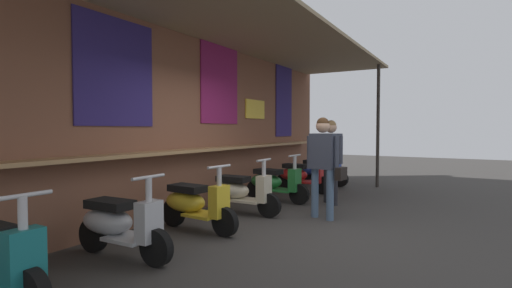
% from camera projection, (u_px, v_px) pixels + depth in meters
% --- Properties ---
extents(ground_plane, '(32.62, 32.62, 0.00)m').
position_uv_depth(ground_plane, '(280.00, 230.00, 5.42)').
color(ground_plane, '#383533').
extents(market_stall_facade, '(11.65, 2.56, 3.28)m').
position_uv_depth(market_stall_facade, '(182.00, 107.00, 6.27)').
color(market_stall_facade, brown).
rests_on(market_stall_facade, ground_plane).
extents(scooter_silver, '(0.46, 1.40, 0.97)m').
position_uv_depth(scooter_silver, '(118.00, 224.00, 4.25)').
color(scooter_silver, '#B2B5BA').
rests_on(scooter_silver, ground_plane).
extents(scooter_yellow, '(0.50, 1.40, 0.97)m').
position_uv_depth(scooter_yellow, '(194.00, 204.00, 5.41)').
color(scooter_yellow, gold).
rests_on(scooter_yellow, ground_plane).
extents(scooter_cream, '(0.46, 1.40, 0.97)m').
position_uv_depth(scooter_cream, '(239.00, 191.00, 6.46)').
color(scooter_cream, beige).
rests_on(scooter_cream, ground_plane).
extents(scooter_green, '(0.47, 1.40, 0.97)m').
position_uv_depth(scooter_green, '(273.00, 182.00, 7.56)').
color(scooter_green, '#237533').
rests_on(scooter_green, ground_plane).
extents(scooter_red, '(0.46, 1.40, 0.97)m').
position_uv_depth(scooter_red, '(300.00, 175.00, 8.72)').
color(scooter_red, red).
rests_on(scooter_red, ground_plane).
extents(scooter_blue, '(0.46, 1.40, 0.97)m').
position_uv_depth(scooter_blue, '(319.00, 170.00, 9.80)').
color(scooter_blue, '#233D9E').
rests_on(scooter_blue, ground_plane).
extents(shopper_with_handbag, '(0.27, 0.66, 1.65)m').
position_uv_depth(shopper_with_handbag, '(324.00, 157.00, 6.08)').
color(shopper_with_handbag, slate).
rests_on(shopper_with_handbag, ground_plane).
extents(shopper_browsing, '(0.34, 0.53, 1.64)m').
position_uv_depth(shopper_browsing, '(331.00, 153.00, 7.32)').
color(shopper_browsing, '#232328').
rests_on(shopper_browsing, ground_plane).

